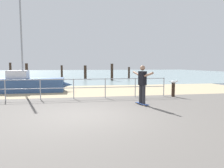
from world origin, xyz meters
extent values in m
cube|color=#605B56|center=(0.00, -1.00, 0.00)|extent=(24.00, 10.00, 0.04)
cube|color=tan|center=(0.00, 7.00, 0.00)|extent=(24.00, 6.00, 0.04)
cube|color=#849EA3|center=(0.00, 35.00, 0.00)|extent=(72.00, 50.00, 0.04)
cylinder|color=#9EA0A5|center=(-3.76, 3.60, 0.53)|extent=(0.05, 0.05, 1.05)
cylinder|color=#9EA0A5|center=(-2.12, 3.60, 0.53)|extent=(0.05, 0.05, 1.05)
cylinder|color=#9EA0A5|center=(-0.49, 3.60, 0.53)|extent=(0.05, 0.05, 1.05)
cylinder|color=#9EA0A5|center=(1.15, 3.60, 0.53)|extent=(0.05, 0.05, 1.05)
cylinder|color=#9EA0A5|center=(2.79, 3.60, 0.53)|extent=(0.05, 0.05, 1.05)
cylinder|color=#9EA0A5|center=(4.42, 3.60, 0.53)|extent=(0.05, 0.05, 1.05)
cylinder|color=#9EA0A5|center=(-1.31, 3.60, 1.02)|extent=(11.46, 0.04, 0.04)
cylinder|color=#9EA0A5|center=(-1.31, 3.60, 0.58)|extent=(11.46, 0.04, 0.04)
cube|color=#335184|center=(-3.38, 6.73, 0.45)|extent=(4.41, 1.42, 0.90)
cone|color=#335184|center=(-1.18, 6.72, 0.45)|extent=(1.10, 0.77, 0.77)
cylinder|color=gray|center=(-3.68, 6.73, 3.38)|extent=(0.10, 0.10, 4.95)
cube|color=silver|center=(-3.98, 6.73, 1.15)|extent=(1.20, 0.90, 0.50)
cube|color=#334C8C|center=(2.47, 1.45, 0.07)|extent=(0.42, 0.82, 0.02)
cylinder|color=orange|center=(2.62, 1.20, 0.03)|extent=(0.05, 0.07, 0.06)
cylinder|color=orange|center=(2.47, 1.15, 0.03)|extent=(0.05, 0.07, 0.06)
cylinder|color=orange|center=(2.46, 1.74, 0.03)|extent=(0.05, 0.07, 0.06)
cylinder|color=orange|center=(2.31, 1.69, 0.03)|extent=(0.05, 0.07, 0.06)
cylinder|color=#26262B|center=(2.50, 1.33, 0.48)|extent=(0.14, 0.14, 0.80)
cylinder|color=#26262B|center=(2.43, 1.56, 0.48)|extent=(0.14, 0.14, 0.80)
cube|color=black|center=(2.47, 1.45, 1.18)|extent=(0.30, 0.40, 0.60)
sphere|color=#9E755B|center=(2.47, 1.45, 1.62)|extent=(0.22, 0.22, 0.22)
cylinder|color=#9E755B|center=(2.59, 1.02, 1.36)|extent=(0.25, 0.56, 0.23)
cylinder|color=#9E755B|center=(2.34, 1.87, 1.36)|extent=(0.25, 0.56, 0.23)
cylinder|color=#332319|center=(4.87, 3.37, 0.38)|extent=(0.18, 0.18, 0.75)
ellipsoid|color=white|center=(4.87, 3.37, 0.82)|extent=(0.31, 0.34, 0.14)
sphere|color=white|center=(4.99, 3.22, 0.88)|extent=(0.09, 0.09, 0.09)
cone|color=gold|center=(5.02, 3.18, 0.88)|extent=(0.05, 0.05, 0.02)
cube|color=slate|center=(4.77, 3.49, 0.83)|extent=(0.14, 0.14, 0.02)
cylinder|color=#332319|center=(-7.73, 17.92, 0.99)|extent=(0.25, 0.25, 1.99)
cylinder|color=#332319|center=(-4.91, 13.21, 0.94)|extent=(0.25, 0.25, 1.88)
cylinder|color=#332319|center=(-2.10, 18.64, 0.84)|extent=(0.25, 0.25, 1.68)
cylinder|color=#332319|center=(0.72, 18.00, 0.83)|extent=(0.33, 0.33, 1.66)
cylinder|color=#332319|center=(3.53, 15.29, 0.93)|extent=(0.29, 0.29, 1.86)
cylinder|color=#332319|center=(6.35, 18.65, 0.73)|extent=(0.26, 0.26, 1.46)
camera|label=1|loc=(-0.33, -6.99, 1.77)|focal=32.80mm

